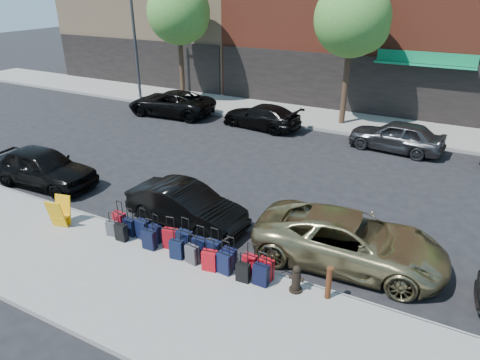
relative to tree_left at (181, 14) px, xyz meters
The scene contains 37 objects.
ground 14.72m from the tree_left, 43.94° to the right, with size 120.00×120.00×0.00m, color black.
sidewalk_near 19.54m from the tree_left, 58.36° to the right, with size 60.00×4.00×0.15m, color gray.
sidewalk_far 11.22m from the tree_left, ahead, with size 60.00×4.00×0.15m, color gray.
curb_near 17.92m from the tree_left, 54.81° to the right, with size 60.00×0.08×0.15m, color gray.
curb_far 11.31m from the tree_left, ahead, with size 60.00×0.08×0.15m, color gray.
tree_left is the anchor object (origin of this frame).
tree_center 10.50m from the tree_left, ahead, with size 3.80×3.80×7.27m.
streetlight 3.11m from the tree_left, 166.61° to the right, with size 2.59×0.18×8.00m.
suitcase_front_0 16.85m from the tree_left, 62.50° to the right, with size 0.44×0.29×1.00m.
suitcase_front_1 17.09m from the tree_left, 61.20° to the right, with size 0.37×0.21×0.89m.
suitcase_front_2 17.28m from the tree_left, 59.71° to the right, with size 0.44×0.28×1.00m.
suitcase_front_3 17.48m from the tree_left, 58.35° to the right, with size 0.40×0.27×0.90m.
suitcase_front_4 17.80m from the tree_left, 56.77° to the right, with size 0.45×0.30×0.99m.
suitcase_front_5 18.03m from the tree_left, 55.39° to the right, with size 0.46×0.27×1.07m.
suitcase_front_6 18.36m from the tree_left, 54.03° to the right, with size 0.41×0.23×0.98m.
suitcase_front_7 18.56m from the tree_left, 52.85° to the right, with size 0.43×0.25×1.00m.
suitcase_front_8 18.92m from the tree_left, 51.66° to the right, with size 0.40×0.24×0.92m.
suitcase_front_9 19.28m from the tree_left, 50.15° to the right, with size 0.38×0.22×0.90m.
suitcase_front_10 19.58m from the tree_left, 49.08° to the right, with size 0.42×0.26×0.95m.
suitcase_back_0 17.12m from the tree_left, 63.12° to the right, with size 0.34×0.23×0.76m.
suitcase_back_1 17.36m from the tree_left, 61.88° to the right, with size 0.36×0.21×0.85m.
suitcase_back_3 17.80m from the tree_left, 58.78° to the right, with size 0.40×0.24×0.94m.
suitcase_back_5 18.32m from the tree_left, 56.11° to the right, with size 0.40×0.27×0.90m.
suitcase_back_6 18.59m from the tree_left, 54.75° to the right, with size 0.39×0.26×0.86m.
suitcase_back_7 18.95m from the tree_left, 53.33° to the right, with size 0.43×0.30×0.94m.
suitcase_back_8 19.13m from the tree_left, 52.16° to the right, with size 0.42×0.26×0.95m.
suitcase_back_9 19.55m from the tree_left, 50.88° to the right, with size 0.36×0.22×0.84m.
suitcase_back_10 19.77m from the tree_left, 49.64° to the right, with size 0.39×0.23×0.93m.
fire_hydrant 20.19m from the tree_left, 47.34° to the right, with size 0.38×0.33×0.74m.
bollard 20.60m from the tree_left, 45.47° to the right, with size 0.16×0.16×0.88m.
display_rack 16.62m from the tree_left, 69.51° to the right, with size 0.65×0.69×0.95m.
car_near_0 13.89m from the tree_left, 79.73° to the right, with size 1.77×4.40×1.50m, color black.
car_near_1 16.27m from the tree_left, 55.19° to the right, with size 1.42×4.07×1.34m, color black.
car_near_2 19.31m from the tree_left, 41.45° to the right, with size 2.40×5.20×1.44m, color #908358.
car_far_0 5.49m from the tree_left, 72.10° to the right, with size 2.38×5.17×1.44m, color black.
car_far_1 8.53m from the tree_left, 20.21° to the right, with size 1.79×4.39×1.27m, color black.
car_far_2 14.66m from the tree_left, 11.03° to the right, with size 1.70×4.23×1.44m, color #373639.
Camera 1 is at (6.19, -13.09, 7.16)m, focal length 32.00 mm.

